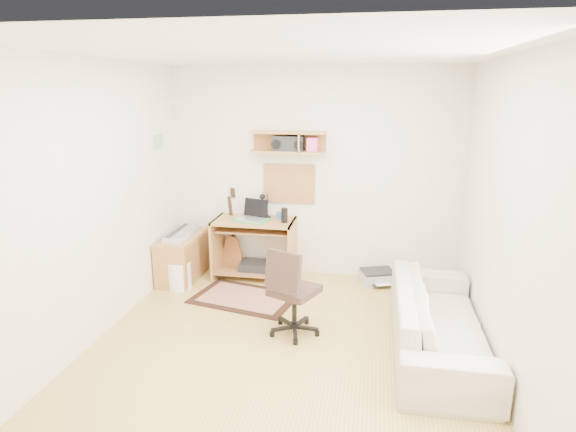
% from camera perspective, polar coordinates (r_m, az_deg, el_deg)
% --- Properties ---
extents(floor, '(3.60, 4.00, 0.01)m').
position_cam_1_polar(floor, '(4.63, -0.50, -15.55)').
color(floor, tan).
rests_on(floor, ground).
extents(ceiling, '(3.60, 4.00, 0.01)m').
position_cam_1_polar(ceiling, '(4.01, -0.58, 18.64)').
color(ceiling, white).
rests_on(ceiling, ground).
extents(back_wall, '(3.60, 0.01, 2.60)m').
position_cam_1_polar(back_wall, '(6.07, 3.01, 4.95)').
color(back_wall, silver).
rests_on(back_wall, ground).
extents(left_wall, '(0.01, 4.00, 2.60)m').
position_cam_1_polar(left_wall, '(4.80, -22.24, 1.21)').
color(left_wall, silver).
rests_on(left_wall, ground).
extents(right_wall, '(0.01, 4.00, 2.60)m').
position_cam_1_polar(right_wall, '(4.20, 24.46, -0.85)').
color(right_wall, silver).
rests_on(right_wall, ground).
extents(wall_shelf, '(0.90, 0.25, 0.26)m').
position_cam_1_polar(wall_shelf, '(5.93, -0.01, 8.64)').
color(wall_shelf, '#B47E3F').
rests_on(wall_shelf, back_wall).
extents(cork_board, '(0.64, 0.03, 0.49)m').
position_cam_1_polar(cork_board, '(6.11, 0.16, 3.80)').
color(cork_board, '#AA7D55').
rests_on(cork_board, back_wall).
extents(wall_photo, '(0.02, 0.20, 0.15)m').
position_cam_1_polar(wall_photo, '(6.02, -14.90, 8.44)').
color(wall_photo, '#4C8CBF').
rests_on(wall_photo, left_wall).
extents(desk, '(1.00, 0.55, 0.75)m').
position_cam_1_polar(desk, '(6.16, -3.93, -3.82)').
color(desk, '#B47E3F').
rests_on(desk, floor).
extents(laptop, '(0.41, 0.41, 0.25)m').
position_cam_1_polar(laptop, '(6.00, -4.30, 0.67)').
color(laptop, silver).
rests_on(laptop, desk).
extents(speaker, '(0.08, 0.08, 0.18)m').
position_cam_1_polar(speaker, '(5.89, -0.42, 0.09)').
color(speaker, black).
rests_on(speaker, desk).
extents(desk_lamp, '(0.10, 0.10, 0.31)m').
position_cam_1_polar(desk_lamp, '(6.11, -2.42, 1.23)').
color(desk_lamp, black).
rests_on(desk_lamp, desk).
extents(pencil_cup, '(0.06, 0.06, 0.09)m').
position_cam_1_polar(pencil_cup, '(6.07, -1.08, 0.08)').
color(pencil_cup, '#335E99').
rests_on(pencil_cup, desk).
extents(boombox, '(0.36, 0.17, 0.19)m').
position_cam_1_polar(boombox, '(5.93, 0.06, 8.44)').
color(boombox, black).
rests_on(boombox, wall_shelf).
extents(rug, '(1.27, 0.98, 0.02)m').
position_cam_1_polar(rug, '(5.68, -5.09, -9.47)').
color(rug, tan).
rests_on(rug, floor).
extents(task_chair, '(0.61, 0.61, 0.90)m').
position_cam_1_polar(task_chair, '(4.74, 0.76, -8.68)').
color(task_chair, '#34231F').
rests_on(task_chair, floor).
extents(cabinet, '(0.40, 0.90, 0.55)m').
position_cam_1_polar(cabinet, '(6.30, -12.13, -4.65)').
color(cabinet, '#B47E3F').
rests_on(cabinet, floor).
extents(music_keyboard, '(0.22, 0.70, 0.06)m').
position_cam_1_polar(music_keyboard, '(6.21, -12.28, -1.98)').
color(music_keyboard, '#B2B5BA').
rests_on(music_keyboard, cabinet).
extents(guitar, '(0.32, 0.24, 1.10)m').
position_cam_1_polar(guitar, '(6.31, -6.64, -1.74)').
color(guitar, '#AA6334').
rests_on(guitar, floor).
extents(waste_basket, '(0.29, 0.29, 0.33)m').
position_cam_1_polar(waste_basket, '(6.00, -12.57, -6.78)').
color(waste_basket, white).
rests_on(waste_basket, floor).
extents(printer, '(0.47, 0.42, 0.15)m').
position_cam_1_polar(printer, '(6.16, 10.41, -6.88)').
color(printer, '#A5A8AA').
rests_on(printer, floor).
extents(sofa, '(0.59, 2.01, 0.78)m').
position_cam_1_polar(sofa, '(4.68, 17.31, -10.47)').
color(sofa, '#C2B49A').
rests_on(sofa, floor).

